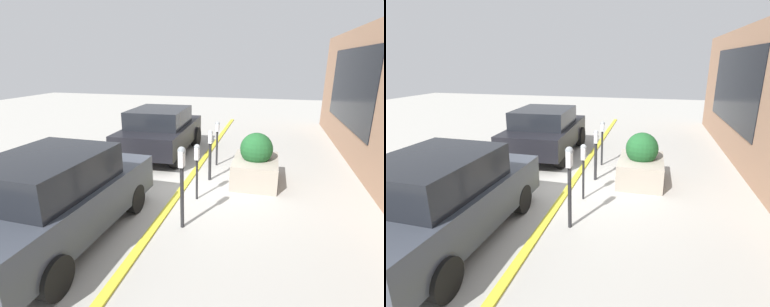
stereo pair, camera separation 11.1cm
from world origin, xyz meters
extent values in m
plane|color=#ADAAA3|center=(0.00, 0.00, 0.00)|extent=(40.00, 40.00, 0.00)
cube|color=gold|center=(0.00, 0.08, 0.02)|extent=(19.00, 0.16, 0.04)
cube|color=black|center=(4.28, -4.39, 2.27)|extent=(5.70, 0.02, 2.47)
cylinder|color=#232326|center=(-1.90, -0.43, 0.62)|extent=(0.07, 0.07, 1.24)
cube|color=silver|center=(-1.90, -0.43, 1.40)|extent=(0.18, 0.09, 0.30)
sphere|color=gray|center=(-1.90, -0.43, 1.55)|extent=(0.15, 0.15, 0.15)
cylinder|color=#232326|center=(-0.61, -0.40, 0.49)|extent=(0.05, 0.05, 0.97)
cube|color=silver|center=(-0.61, -0.40, 1.12)|extent=(0.16, 0.09, 0.28)
sphere|color=gray|center=(-0.61, -0.40, 1.26)|extent=(0.14, 0.14, 0.14)
cylinder|color=#232326|center=(0.62, -0.46, 0.52)|extent=(0.08, 0.08, 1.04)
cube|color=silver|center=(0.62, -0.46, 1.18)|extent=(0.15, 0.09, 0.28)
sphere|color=gray|center=(0.62, -0.46, 1.32)|extent=(0.12, 0.12, 0.12)
cylinder|color=#232326|center=(1.86, -0.42, 0.54)|extent=(0.06, 0.06, 1.08)
cube|color=silver|center=(1.86, -0.42, 1.19)|extent=(0.16, 0.09, 0.23)
sphere|color=gray|center=(1.86, -0.42, 1.31)|extent=(0.14, 0.14, 0.14)
cube|color=#A39989|center=(0.78, -1.64, 0.32)|extent=(1.62, 1.14, 0.64)
sphere|color=#1E5628|center=(0.78, -1.64, 0.92)|extent=(0.84, 0.84, 0.84)
cube|color=#383D47|center=(-2.81, 1.57, 0.67)|extent=(4.09, 1.94, 0.74)
cube|color=black|center=(-2.97, 1.57, 1.34)|extent=(2.14, 1.67, 0.59)
cylinder|color=black|center=(-1.55, 0.72, 0.31)|extent=(0.61, 0.22, 0.61)
cylinder|color=black|center=(-1.55, 2.42, 0.31)|extent=(0.61, 0.22, 0.61)
cylinder|color=black|center=(-4.06, 0.72, 0.31)|extent=(0.61, 0.22, 0.61)
cube|color=black|center=(2.59, 1.64, 0.70)|extent=(4.13, 2.11, 0.68)
cube|color=black|center=(2.42, 1.64, 1.31)|extent=(2.17, 1.80, 0.56)
cylinder|color=black|center=(3.84, 0.73, 0.36)|extent=(0.72, 0.24, 0.72)
cylinder|color=black|center=(3.84, 2.54, 0.36)|extent=(0.72, 0.24, 0.72)
cylinder|color=black|center=(1.33, 0.73, 0.36)|extent=(0.72, 0.24, 0.72)
cylinder|color=black|center=(1.33, 2.54, 0.36)|extent=(0.72, 0.24, 0.72)
camera|label=1|loc=(-6.82, -1.93, 3.08)|focal=28.00mm
camera|label=2|loc=(-6.85, -1.82, 3.08)|focal=28.00mm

